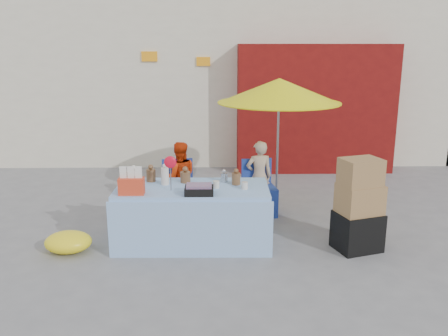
{
  "coord_description": "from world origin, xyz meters",
  "views": [
    {
      "loc": [
        0.14,
        -5.48,
        2.59
      ],
      "look_at": [
        0.25,
        0.6,
        1.0
      ],
      "focal_mm": 38.0,
      "sensor_mm": 36.0,
      "label": 1
    }
  ],
  "objects_px": {
    "box_stack": "(359,208)",
    "market_table": "(192,214)",
    "vendor_beige": "(259,177)",
    "chair_left": "(179,199)",
    "chair_right": "(259,198)",
    "umbrella": "(279,91)",
    "vendor_orange": "(180,177)"
  },
  "relations": [
    {
      "from": "vendor_beige",
      "to": "vendor_orange",
      "type": "bearing_deg",
      "value": -9.42
    },
    {
      "from": "chair_right",
      "to": "chair_left",
      "type": "bearing_deg",
      "value": 170.58
    },
    {
      "from": "vendor_orange",
      "to": "umbrella",
      "type": "xyz_separation_m",
      "value": [
        1.55,
        0.15,
        1.32
      ]
    },
    {
      "from": "chair_left",
      "to": "vendor_orange",
      "type": "bearing_deg",
      "value": 79.48
    },
    {
      "from": "chair_left",
      "to": "chair_right",
      "type": "xyz_separation_m",
      "value": [
        1.25,
        0.0,
        0.0
      ]
    },
    {
      "from": "chair_right",
      "to": "vendor_beige",
      "type": "xyz_separation_m",
      "value": [
        0.0,
        0.13,
        0.32
      ]
    },
    {
      "from": "market_table",
      "to": "chair_right",
      "type": "xyz_separation_m",
      "value": [
        0.99,
        1.1,
        -0.15
      ]
    },
    {
      "from": "chair_right",
      "to": "vendor_orange",
      "type": "relative_size",
      "value": 0.75
    },
    {
      "from": "market_table",
      "to": "vendor_orange",
      "type": "distance_m",
      "value": 1.27
    },
    {
      "from": "chair_right",
      "to": "umbrella",
      "type": "distance_m",
      "value": 1.69
    },
    {
      "from": "chair_right",
      "to": "vendor_orange",
      "type": "bearing_deg",
      "value": 164.43
    },
    {
      "from": "chair_left",
      "to": "vendor_beige",
      "type": "bearing_deg",
      "value": -3.3
    },
    {
      "from": "umbrella",
      "to": "chair_left",
      "type": "bearing_deg",
      "value": -169.62
    },
    {
      "from": "market_table",
      "to": "chair_left",
      "type": "height_order",
      "value": "market_table"
    },
    {
      "from": "vendor_beige",
      "to": "box_stack",
      "type": "distance_m",
      "value": 1.87
    },
    {
      "from": "box_stack",
      "to": "chair_right",
      "type": "bearing_deg",
      "value": 130.41
    },
    {
      "from": "market_table",
      "to": "umbrella",
      "type": "relative_size",
      "value": 0.98
    },
    {
      "from": "chair_left",
      "to": "chair_right",
      "type": "height_order",
      "value": "same"
    },
    {
      "from": "vendor_orange",
      "to": "umbrella",
      "type": "height_order",
      "value": "umbrella"
    },
    {
      "from": "chair_left",
      "to": "umbrella",
      "type": "xyz_separation_m",
      "value": [
        1.55,
        0.28,
        1.64
      ]
    },
    {
      "from": "chair_left",
      "to": "vendor_beige",
      "type": "distance_m",
      "value": 1.3
    },
    {
      "from": "umbrella",
      "to": "box_stack",
      "type": "height_order",
      "value": "umbrella"
    },
    {
      "from": "vendor_beige",
      "to": "box_stack",
      "type": "height_order",
      "value": "box_stack"
    },
    {
      "from": "market_table",
      "to": "chair_right",
      "type": "distance_m",
      "value": 1.49
    },
    {
      "from": "market_table",
      "to": "box_stack",
      "type": "height_order",
      "value": "market_table"
    },
    {
      "from": "chair_right",
      "to": "box_stack",
      "type": "height_order",
      "value": "box_stack"
    },
    {
      "from": "vendor_orange",
      "to": "umbrella",
      "type": "relative_size",
      "value": 0.54
    },
    {
      "from": "box_stack",
      "to": "market_table",
      "type": "bearing_deg",
      "value": 173.34
    },
    {
      "from": "umbrella",
      "to": "vendor_beige",
      "type": "bearing_deg",
      "value": -153.43
    },
    {
      "from": "chair_left",
      "to": "market_table",
      "type": "bearing_deg",
      "value": -86.31
    },
    {
      "from": "chair_left",
      "to": "box_stack",
      "type": "bearing_deg",
      "value": -38.75
    },
    {
      "from": "chair_left",
      "to": "vendor_beige",
      "type": "height_order",
      "value": "vendor_beige"
    }
  ]
}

